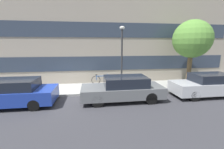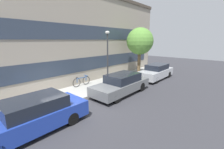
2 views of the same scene
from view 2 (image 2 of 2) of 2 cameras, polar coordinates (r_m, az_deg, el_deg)
ground_plane at (r=9.16m, az=-15.21°, el=-10.96°), size 56.00×56.00×0.00m
sidewalk_strip at (r=10.20m, az=-19.44°, el=-8.32°), size 28.00×2.66×0.13m
rowhouse_facade at (r=11.14m, az=-25.59°, el=12.85°), size 28.00×1.02×7.69m
parked_car_blue at (r=7.02m, az=-28.15°, el=-13.60°), size 4.46×1.77×1.40m
parked_car_grey at (r=10.36m, az=3.68°, el=-3.60°), size 4.57×1.76×1.38m
parked_car_silver at (r=14.87m, az=16.49°, el=1.06°), size 4.43×1.64×1.40m
fire_hydrant at (r=8.39m, az=-30.92°, el=-11.01°), size 0.49×0.28×0.73m
bicycle at (r=11.96m, az=-11.50°, el=-2.40°), size 1.60×0.44×0.77m
street_tree at (r=15.38m, az=10.56°, el=12.28°), size 2.63×2.63×4.71m
lamp_post at (r=11.10m, az=-1.70°, el=8.26°), size 0.32×0.32×4.14m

